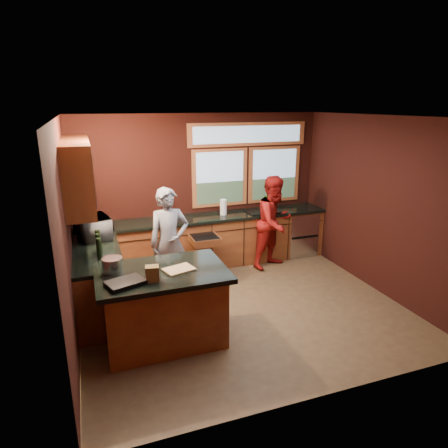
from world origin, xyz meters
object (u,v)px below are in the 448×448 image
person_grey (169,242)px  stock_pot (113,265)px  person_red (274,222)px  cutting_board (179,269)px  island (163,306)px

person_grey → stock_pot: 1.44m
person_grey → person_red: size_ratio=1.01×
person_grey → person_red: (1.99, 0.46, -0.01)m
person_red → stock_pot: (-2.90, -1.56, 0.20)m
cutting_board → stock_pot: stock_pot is taller
island → person_grey: (0.36, 1.25, 0.36)m
person_red → stock_pot: bearing=-175.7°
cutting_board → stock_pot: bearing=165.1°
person_grey → person_red: 2.05m
island → stock_pot: stock_pot is taller
person_grey → person_red: bearing=9.6°
island → stock_pot: bearing=164.7°
person_red → stock_pot: person_red is taller
island → person_red: 2.93m
person_grey → cutting_board: 1.32m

